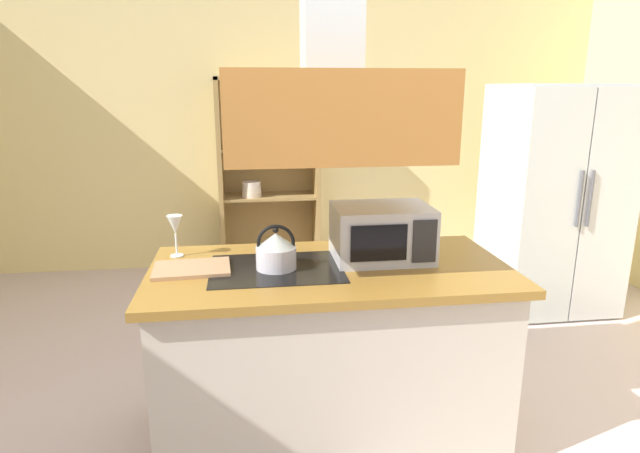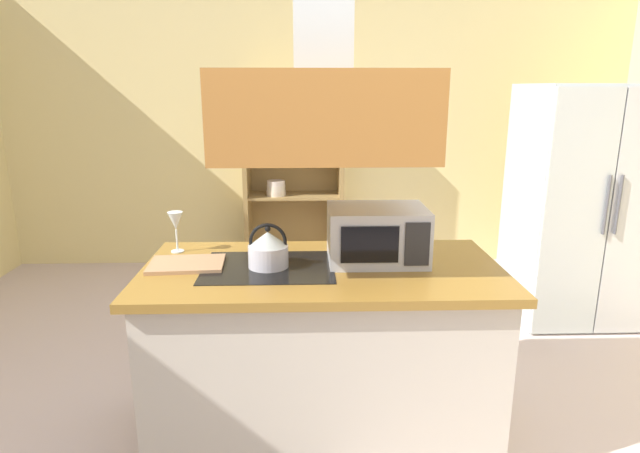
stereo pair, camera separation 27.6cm
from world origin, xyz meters
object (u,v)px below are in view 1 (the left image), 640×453
refrigerator (553,200)px  wine_glass_on_counter (175,226)px  dish_cabinet (269,187)px  cutting_board (192,269)px  microwave (382,233)px  kettle (276,250)px

refrigerator → wine_glass_on_counter: (-2.68, -1.17, 0.19)m
dish_cabinet → cutting_board: dish_cabinet is taller
refrigerator → wine_glass_on_counter: refrigerator is taller
cutting_board → microwave: (0.89, 0.06, 0.12)m
microwave → wine_glass_on_counter: size_ratio=2.23×
refrigerator → microwave: bearing=-141.8°
refrigerator → kettle: (-2.21, -1.42, 0.12)m
kettle → wine_glass_on_counter: kettle is taller
refrigerator → cutting_board: size_ratio=5.09×
refrigerator → cutting_board: 2.94m
kettle → dish_cabinet: bearing=88.4°
refrigerator → cutting_board: bearing=-151.7°
dish_cabinet → kettle: 2.62m
microwave → wine_glass_on_counter: (-0.99, 0.17, 0.02)m
kettle → microwave: microwave is taller
kettle → cutting_board: size_ratio=0.61×
refrigerator → dish_cabinet: 2.45m
wine_glass_on_counter → microwave: bearing=-9.7°
dish_cabinet → microwave: bearing=-80.1°
dish_cabinet → wine_glass_on_counter: (-0.55, -2.36, 0.25)m
kettle → microwave: bearing=9.3°
refrigerator → kettle: refrigerator is taller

